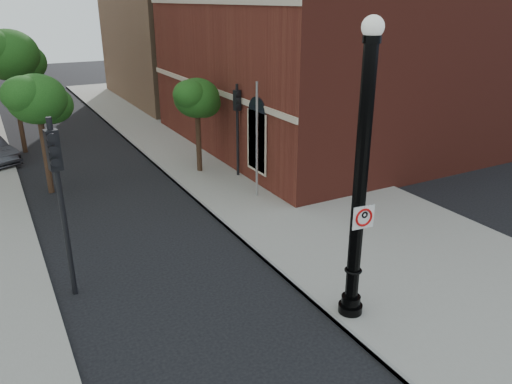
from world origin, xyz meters
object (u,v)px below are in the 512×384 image
lamppost (359,193)px  no_parking_sign (364,217)px  traffic_signal_right (237,116)px  traffic_signal_left (58,180)px

lamppost → no_parking_sign: (0.02, -0.18, -0.54)m
lamppost → traffic_signal_right: (2.25, 10.86, -0.53)m
no_parking_sign → traffic_signal_left: 7.63m
traffic_signal_right → no_parking_sign: bearing=-108.3°
lamppost → no_parking_sign: 0.57m
lamppost → no_parking_sign: size_ratio=12.72×
lamppost → no_parking_sign: bearing=-83.3°
lamppost → traffic_signal_left: 7.48m
traffic_signal_left → no_parking_sign: bearing=-43.7°
traffic_signal_left → traffic_signal_right: 10.49m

